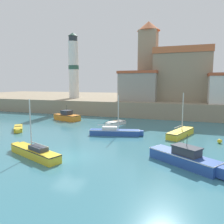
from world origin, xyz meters
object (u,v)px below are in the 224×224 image
object	(u,v)px
dinghy_yellow_1	(18,128)
sailboat_yellow_5	(181,133)
dinghy_white_7	(116,123)
sailboat_blue_0	(115,132)
sailboat_yellow_2	(34,152)
motorboat_blue_3	(185,158)
church	(178,73)
lighthouse	(74,67)
mooring_buoy	(220,141)
motorboat_orange_6	(67,117)
harbor_shed_near_wharf	(139,86)

from	to	relation	value
dinghy_yellow_1	sailboat_yellow_5	xyz separation A→B (m)	(20.62, 3.74, 0.15)
sailboat_yellow_5	dinghy_white_7	bearing A→B (deg)	155.35
sailboat_blue_0	dinghy_white_7	world-z (taller)	sailboat_blue_0
sailboat_yellow_2	motorboat_blue_3	distance (m)	12.34
sailboat_blue_0	church	xyz separation A→B (m)	(5.84, 25.49, 7.99)
sailboat_yellow_5	lighthouse	bearing A→B (deg)	142.51
motorboat_blue_3	mooring_buoy	size ratio (longest dim) A/B	12.84
sailboat_yellow_2	motorboat_orange_6	xyz separation A→B (m)	(-7.18, 17.24, 0.20)
church	mooring_buoy	bearing A→B (deg)	-77.41
motorboat_blue_3	dinghy_yellow_1	bearing A→B (deg)	164.59
motorboat_orange_6	dinghy_white_7	bearing A→B (deg)	-6.37
sailboat_yellow_5	mooring_buoy	xyz separation A→B (m)	(3.93, -1.88, -0.20)
motorboat_orange_6	harbor_shed_near_wharf	size ratio (longest dim) A/B	0.71
sailboat_yellow_5	church	bearing A→B (deg)	94.19
sailboat_yellow_2	dinghy_yellow_1	bearing A→B (deg)	138.39
dinghy_white_7	harbor_shed_near_wharf	distance (m)	13.19
sailboat_blue_0	motorboat_orange_6	bearing A→B (deg)	146.09
sailboat_blue_0	mooring_buoy	bearing A→B (deg)	0.95
motorboat_blue_3	church	bearing A→B (deg)	94.04
dinghy_yellow_1	church	xyz separation A→B (m)	(18.90, 27.15, 8.14)
harbor_shed_near_wharf	mooring_buoy	bearing A→B (deg)	-55.14
motorboat_orange_6	dinghy_white_7	size ratio (longest dim) A/B	1.48
motorboat_orange_6	mooring_buoy	size ratio (longest dim) A/B	11.84
sailboat_yellow_5	church	xyz separation A→B (m)	(-1.72, 23.41, 8.00)
harbor_shed_near_wharf	sailboat_yellow_2	bearing A→B (deg)	-95.53
mooring_buoy	church	xyz separation A→B (m)	(-5.65, 25.29, 8.20)
dinghy_white_7	dinghy_yellow_1	bearing A→B (deg)	-143.54
sailboat_yellow_5	dinghy_white_7	xyz separation A→B (m)	(-9.60, 4.40, -0.13)
mooring_buoy	harbor_shed_near_wharf	bearing A→B (deg)	124.86
sailboat_blue_0	motorboat_blue_3	xyz separation A→B (m)	(8.17, -7.52, 0.14)
dinghy_yellow_1	dinghy_white_7	world-z (taller)	dinghy_white_7
sailboat_yellow_2	church	xyz separation A→B (m)	(9.80, 35.24, 7.98)
sailboat_yellow_2	church	world-z (taller)	church
sailboat_yellow_5	harbor_shed_near_wharf	bearing A→B (deg)	118.21
dinghy_yellow_1	dinghy_white_7	size ratio (longest dim) A/B	0.97
sailboat_blue_0	lighthouse	bearing A→B (deg)	129.26
sailboat_blue_0	dinghy_yellow_1	xyz separation A→B (m)	(-13.06, -1.67, -0.15)
motorboat_orange_6	church	size ratio (longest dim) A/B	0.33
sailboat_blue_0	sailboat_yellow_2	xyz separation A→B (m)	(-3.96, -9.75, 0.02)
harbor_shed_near_wharf	sailboat_blue_0	bearing A→B (deg)	-86.18
sailboat_blue_0	sailboat_yellow_5	xyz separation A→B (m)	(7.56, 2.07, -0.00)
motorboat_blue_3	dinghy_white_7	bearing A→B (deg)	126.11
sailboat_yellow_2	motorboat_orange_6	size ratio (longest dim) A/B	1.20
sailboat_yellow_5	motorboat_blue_3	bearing A→B (deg)	-86.32
motorboat_blue_3	dinghy_white_7	distance (m)	17.33
sailboat_yellow_2	motorboat_blue_3	size ratio (longest dim) A/B	1.10
dinghy_yellow_1	church	size ratio (longest dim) A/B	0.21
sailboat_yellow_5	lighthouse	size ratio (longest dim) A/B	0.39
motorboat_blue_3	lighthouse	world-z (taller)	lighthouse
sailboat_yellow_2	motorboat_orange_6	distance (m)	18.68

